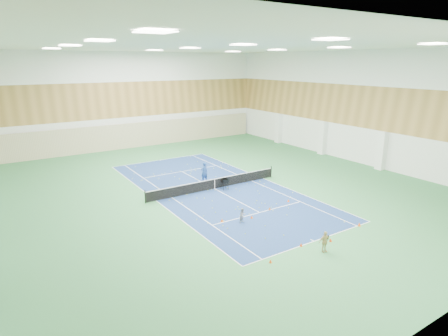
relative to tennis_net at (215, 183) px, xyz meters
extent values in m
plane|color=#317241|center=(0.00, 0.00, -0.55)|extent=(40.00, 40.00, 0.00)
cube|color=navy|center=(0.00, 0.00, -0.55)|extent=(10.97, 23.77, 0.01)
cube|color=#C6B793|center=(0.00, 19.75, 1.05)|extent=(35.40, 0.16, 3.20)
imported|color=navy|center=(0.19, 2.14, 0.43)|extent=(0.76, 0.54, 1.95)
imported|color=gray|center=(-2.06, -7.11, -0.03)|extent=(0.60, 0.52, 1.04)
imported|color=tan|center=(-0.49, -13.13, 0.10)|extent=(0.81, 0.44, 1.30)
cone|color=#EA590C|center=(-3.23, -6.28, -0.43)|extent=(0.22, 0.22, 0.25)
cone|color=#E0490B|center=(-1.13, -6.92, -0.44)|extent=(0.20, 0.20, 0.22)
cone|color=#D85A0B|center=(0.99, -6.37, -0.44)|extent=(0.20, 0.20, 0.22)
cone|color=#FB4D0D|center=(3.33, -5.87, -0.44)|extent=(0.19, 0.19, 0.21)
cone|color=#F9510D|center=(-3.93, -12.39, -0.45)|extent=(0.18, 0.18, 0.20)
cone|color=#E1400B|center=(-1.13, -11.90, -0.44)|extent=(0.19, 0.19, 0.21)
cone|color=#FF420D|center=(0.86, -12.45, -0.44)|extent=(0.20, 0.20, 0.22)
cone|color=#E24C0B|center=(4.26, -11.93, -0.43)|extent=(0.22, 0.22, 0.25)
camera|label=1|loc=(-16.19, -26.60, 10.25)|focal=30.00mm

